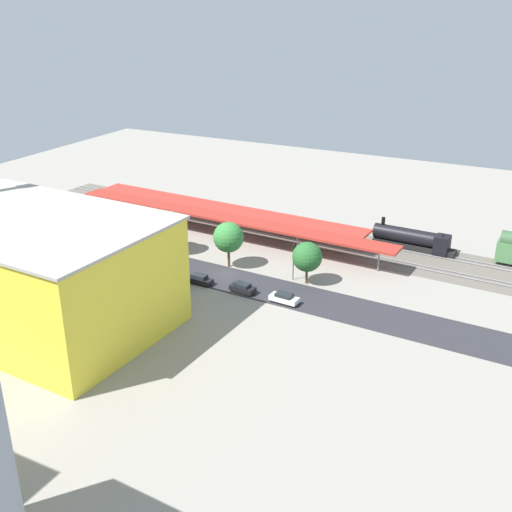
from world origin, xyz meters
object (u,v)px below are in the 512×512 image
Objects in this scene: parked_car_5 at (94,255)px; street_tree_4 at (307,257)px; parked_car_1 at (243,288)px; parked_car_2 at (200,280)px; locomotive at (415,240)px; construction_building at (32,272)px; parked_car_0 at (284,299)px; street_tree_0 at (161,225)px; traffic_light at (293,256)px; platform_canopy_far at (225,208)px; parked_car_3 at (169,271)px; street_tree_2 at (125,222)px; box_truck_1 at (160,277)px; box_truck_0 at (47,253)px; platform_canopy_near at (226,218)px; street_tree_1 at (228,237)px; street_tree_3 at (170,226)px; parked_car_4 at (130,264)px.

street_tree_4 is (-38.22, -8.04, 3.95)m from parked_car_5.
parked_car_1 is 0.95× the size of parked_car_2.
construction_building reaches higher than locomotive.
parked_car_0 is at bearing -140.93° from construction_building.
traffic_light is at bearing 178.25° from street_tree_0.
platform_canopy_far is 9.79× the size of traffic_light.
street_tree_0 is at bearing -33.76° from parked_car_2.
parked_car_3 is 12.32m from street_tree_0.
street_tree_2 is at bearing -26.68° from parked_car_3.
box_truck_0 is at bearing 2.03° from box_truck_1.
platform_canopy_near reaches higher than parked_car_3.
street_tree_1 is at bearing 121.43° from platform_canopy_far.
parked_car_1 is 24.12m from street_tree_0.
construction_building is (7.83, 22.20, 7.07)m from parked_car_3.
platform_canopy_far is (3.79, -6.33, -0.49)m from platform_canopy_near.
construction_building is at bearing 110.65° from parked_car_5.
platform_canopy_near is at bearing -87.40° from box_truck_1.
parked_car_5 is at bearing -145.47° from box_truck_0.
construction_building is (14.32, 21.58, 7.06)m from parked_car_2.
box_truck_1 is 1.37× the size of street_tree_4.
parked_car_0 is 44.81m from box_truck_0.
street_tree_1 reaches higher than parked_car_2.
box_truck_1 is 1.23× the size of street_tree_3.
parked_car_0 is 31.14m from street_tree_0.
street_tree_2 is at bearing 59.61° from platform_canopy_far.
construction_building is 4.69× the size of street_tree_3.
locomotive reaches higher than parked_car_2.
platform_canopy_far is at bearing -99.03° from parked_car_4.
street_tree_2 is (21.01, -7.91, 4.25)m from parked_car_2.
box_truck_0 is 1.06× the size of street_tree_2.
construction_building reaches higher than box_truck_1.
box_truck_0 reaches higher than parked_car_0.
street_tree_3 is 27.63m from street_tree_4.
street_tree_3 reaches higher than parked_car_1.
parked_car_5 is at bearing 0.27° from parked_car_1.
street_tree_2 is 9.19m from street_tree_3.
street_tree_3 is (6.63, -12.73, 3.82)m from box_truck_1.
parked_car_3 is at bearing -73.91° from box_truck_1.
parked_car_2 is 0.54× the size of box_truck_0.
construction_building is at bearing 44.78° from street_tree_4.
platform_canopy_far is 13.27× the size of parked_car_5.
parked_car_2 is 18.16m from street_tree_4.
parked_car_1 is 11.85m from street_tree_1.
street_tree_1 is (-10.96, 17.93, 1.60)m from platform_canopy_far.
box_truck_0 is at bearing 42.24° from street_tree_0.
box_truck_1 is 24.28m from street_tree_4.
platform_canopy_near reaches higher than parked_car_1.
parked_car_3 is at bearing 47.19° from street_tree_1.
parked_car_4 is 0.45× the size of box_truck_1.
parked_car_1 is 7.93m from parked_car_2.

